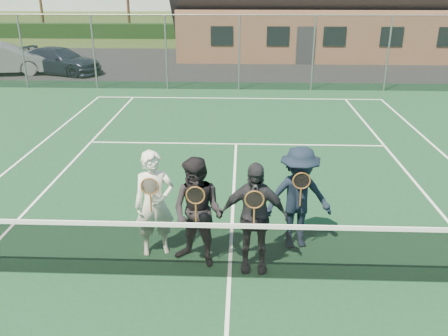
# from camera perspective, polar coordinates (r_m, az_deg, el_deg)

# --- Properties ---
(ground) EXTENTS (220.00, 220.00, 0.00)m
(ground) POSITION_cam_1_polar(r_m,az_deg,el_deg) (26.53, 1.95, 12.38)
(ground) COLOR #2F4318
(ground) RESTS_ON ground
(court_surface) EXTENTS (30.00, 30.00, 0.02)m
(court_surface) POSITION_cam_1_polar(r_m,az_deg,el_deg) (7.53, 0.65, -13.12)
(court_surface) COLOR #14381E
(court_surface) RESTS_ON ground
(tarmac_carpark) EXTENTS (40.00, 12.00, 0.01)m
(tarmac_carpark) POSITION_cam_1_polar(r_m,az_deg,el_deg) (26.85, -6.82, 12.37)
(tarmac_carpark) COLOR black
(tarmac_carpark) RESTS_ON ground
(hedge_row) EXTENTS (40.00, 1.20, 1.10)m
(hedge_row) POSITION_cam_1_polar(r_m,az_deg,el_deg) (38.36, 2.12, 16.11)
(hedge_row) COLOR black
(hedge_row) RESTS_ON ground
(car_b) EXTENTS (4.71, 2.49, 1.48)m
(car_b) POSITION_cam_1_polar(r_m,az_deg,el_deg) (25.74, -25.01, 11.80)
(car_b) COLOR #909498
(car_b) RESTS_ON ground
(car_c) EXTENTS (4.63, 3.02, 1.25)m
(car_c) POSITION_cam_1_polar(r_m,az_deg,el_deg) (24.97, -19.20, 12.09)
(car_c) COLOR black
(car_c) RESTS_ON ground
(court_markings) EXTENTS (11.03, 23.83, 0.01)m
(court_markings) POSITION_cam_1_polar(r_m,az_deg,el_deg) (7.52, 0.65, -13.03)
(court_markings) COLOR white
(court_markings) RESTS_ON court_surface
(tennis_net) EXTENTS (11.68, 0.08, 1.10)m
(tennis_net) POSITION_cam_1_polar(r_m,az_deg,el_deg) (7.24, 0.67, -9.68)
(tennis_net) COLOR slate
(tennis_net) RESTS_ON ground
(perimeter_fence) EXTENTS (30.07, 0.07, 3.02)m
(perimeter_fence) POSITION_cam_1_polar(r_m,az_deg,el_deg) (19.87, 1.85, 13.67)
(perimeter_fence) COLOR slate
(perimeter_fence) RESTS_ON ground
(player_a) EXTENTS (0.75, 0.60, 1.80)m
(player_a) POSITION_cam_1_polar(r_m,az_deg,el_deg) (7.80, -8.37, -4.28)
(player_a) COLOR white
(player_a) RESTS_ON court_surface
(player_b) EXTENTS (1.08, 0.98, 1.80)m
(player_b) POSITION_cam_1_polar(r_m,az_deg,el_deg) (7.44, -3.18, -5.42)
(player_b) COLOR black
(player_b) RESTS_ON court_surface
(player_c) EXTENTS (1.07, 0.52, 1.80)m
(player_c) POSITION_cam_1_polar(r_m,az_deg,el_deg) (7.31, 3.56, -5.95)
(player_c) COLOR black
(player_c) RESTS_ON court_surface
(player_d) EXTENTS (1.27, 0.89, 1.80)m
(player_d) POSITION_cam_1_polar(r_m,az_deg,el_deg) (8.01, 8.92, -3.59)
(player_d) COLOR black
(player_d) RESTS_ON court_surface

